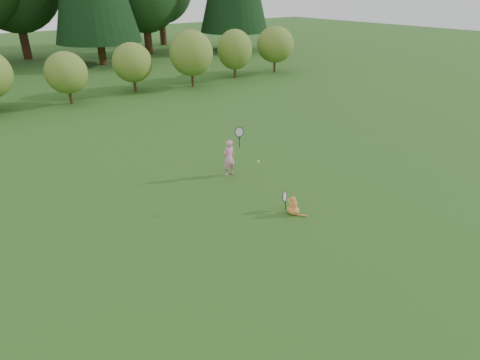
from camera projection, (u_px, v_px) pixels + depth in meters
ground at (254, 221)px, 9.29m from camera, size 100.00×100.00×0.00m
shrub_row at (72, 73)px, 17.99m from camera, size 28.00×3.00×2.80m
child at (229, 157)px, 11.35m from camera, size 0.61×0.41×1.58m
cat at (293, 205)px, 9.52m from camera, size 0.35×0.62×0.63m
tennis_ball at (258, 162)px, 9.53m from camera, size 0.07×0.07×0.07m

